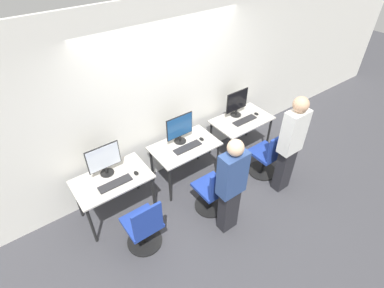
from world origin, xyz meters
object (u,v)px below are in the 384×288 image
mouse_left (136,173)px  person_right (291,143)px  monitor_left (104,159)px  office_chair_right (267,157)px  office_chair_left (144,228)px  office_chair_center (213,192)px  mouse_center (202,139)px  keyboard_left (115,184)px  mouse_right (256,114)px  keyboard_right (245,120)px  keyboard_center (188,147)px  person_center (231,185)px  monitor_center (180,128)px  monitor_right (237,103)px

mouse_left → person_right: bearing=-25.2°
monitor_left → office_chair_right: size_ratio=0.53×
office_chair_left → office_chair_center: (1.12, -0.05, 0.00)m
mouse_center → person_right: 1.35m
keyboard_left → mouse_left: 0.32m
office_chair_center → mouse_center: bearing=65.2°
mouse_right → office_chair_right: 0.84m
office_chair_center → keyboard_right: size_ratio=1.95×
monitor_left → keyboard_center: (1.22, -0.21, -0.24)m
mouse_right → mouse_center: bearing=-180.0°
person_center → mouse_right: person_center is taller
person_right → keyboard_left: bearing=158.0°
keyboard_left → monitor_center: 1.27m
mouse_left → office_chair_right: 2.19m
monitor_center → office_chair_center: (-0.04, -0.90, -0.60)m
office_chair_center → person_right: (1.18, -0.31, 0.55)m
mouse_center → keyboard_right: (0.93, -0.02, -0.01)m
office_chair_left → person_center: size_ratio=0.57×
monitor_left → keyboard_right: size_ratio=1.03×
person_right → monitor_right: bearing=86.1°
monitor_center → office_chair_right: 1.56m
mouse_right → office_chair_right: (-0.36, -0.67, -0.36)m
keyboard_left → monitor_right: 2.48m
keyboard_left → person_right: bearing=-22.0°
mouse_left → keyboard_center: bearing=2.6°
monitor_center → person_center: 1.27m
office_chair_right → keyboard_right: bearing=85.1°
monitor_center → person_right: size_ratio=0.28×
monitor_left → keyboard_left: (0.00, -0.26, -0.24)m
office_chair_center → person_center: bearing=-95.5°
office_chair_center → monitor_left: bearing=142.3°
keyboard_center → person_right: 1.53m
office_chair_center → monitor_center: bearing=87.4°
office_chair_left → monitor_center: size_ratio=1.89×
office_chair_left → keyboard_center: (1.16, 0.65, 0.36)m
office_chair_center → person_center: (-0.04, -0.37, 0.48)m
monitor_left → person_right: 2.66m
person_center → monitor_right: size_ratio=3.31×
mouse_center → monitor_right: bearing=12.7°
mouse_left → person_right: person_right is taller
mouse_left → keyboard_right: mouse_left is taller
mouse_left → office_chair_center: size_ratio=0.10×
keyboard_center → office_chair_center: bearing=-93.4°
keyboard_right → person_right: 1.04m
person_center → mouse_right: bearing=34.3°
person_center → monitor_right: (1.30, 1.30, 0.12)m
office_chair_center → monitor_right: bearing=36.5°
mouse_center → office_chair_right: 1.16m
monitor_right → mouse_right: 0.44m
mouse_center → person_right: size_ratio=0.05×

